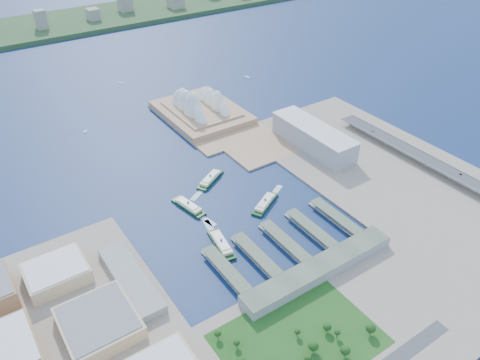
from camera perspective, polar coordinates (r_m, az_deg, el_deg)
ground at (r=613.64m, az=0.01°, el=-4.51°), size 3000.00×3000.00×0.00m
south_land at (r=503.89m, az=14.14°, el=-16.81°), size 720.00×180.00×3.00m
east_land at (r=724.08m, az=18.26°, el=0.46°), size 240.00×500.00×3.00m
peninsula at (r=846.76m, az=-3.87°, el=7.42°), size 135.00×220.00×3.00m
far_shore at (r=1450.91m, az=-23.28°, el=16.71°), size 2200.00×260.00×12.00m
opera_house at (r=848.01m, az=-4.80°, el=9.71°), size 134.00×180.00×58.00m
toaster_building at (r=756.83m, az=8.91°, el=5.17°), size 45.00×155.00×35.00m
expressway at (r=759.13m, az=21.84°, el=1.99°), size 26.00×340.00×11.85m
west_buildings at (r=492.65m, az=-20.89°, el=-17.38°), size 200.00×280.00×27.00m
ferry_wharves at (r=571.96m, az=5.44°, el=-7.56°), size 184.00×90.00×9.30m
terminal_building at (r=538.22m, az=9.60°, el=-10.66°), size 200.00×28.00×12.00m
park at (r=475.38m, az=7.24°, el=-18.09°), size 150.00×110.00×16.00m
far_skyline at (r=1423.43m, az=-23.39°, el=17.81°), size 1900.00×140.00×55.00m
ferry_a at (r=628.80m, az=-6.33°, el=-3.04°), size 25.09×58.03×10.65m
ferry_b at (r=678.28m, az=-3.64°, el=0.26°), size 55.77×40.45×10.62m
ferry_c at (r=568.21m, az=-2.30°, el=-7.63°), size 24.17×59.75×10.99m
ferry_d at (r=630.86m, az=3.08°, el=-2.70°), size 56.55×39.79×10.70m
boat_b at (r=847.17m, az=-18.31°, el=5.63°), size 8.33×8.19×2.34m
boat_c at (r=1023.15m, az=0.86°, el=12.45°), size 5.22×14.08×3.10m
boat_e at (r=1025.22m, az=-14.32°, el=11.40°), size 5.69×9.97×2.33m
car_b at (r=737.22m, az=25.30°, el=0.64°), size 1.39×3.98×1.31m
car_c at (r=805.64m, az=15.88°, el=5.73°), size 1.95×4.80×1.39m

